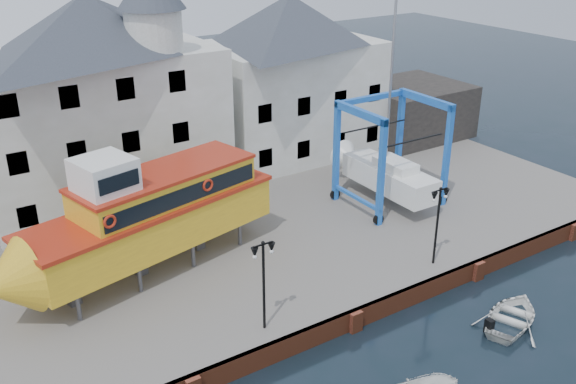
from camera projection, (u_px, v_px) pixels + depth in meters
ground at (354, 330)px, 28.97m from camera, size 140.00×140.00×0.00m
hardstanding at (236, 228)px, 37.18m from camera, size 44.00×22.00×1.00m
quay_wall at (353, 320)px, 28.85m from camera, size 44.00×0.47×1.00m
building_white_main at (98, 96)px, 37.63m from camera, size 14.00×8.30×14.00m
building_white_right at (290, 76)px, 45.34m from camera, size 12.00×8.00×11.20m
shed_dark at (410, 110)px, 50.27m from camera, size 8.00×7.00×4.00m
lamp_post_left at (263, 263)px, 26.20m from camera, size 1.12×0.32×4.20m
lamp_post_right at (439, 206)px, 31.20m from camera, size 1.12×0.32×4.20m
tour_boat at (136, 218)px, 30.32m from camera, size 15.17×6.80×6.43m
travel_lift at (382, 167)px, 39.03m from camera, size 5.67×8.00×12.06m
motorboat_b at (512, 322)px, 29.53m from camera, size 4.90×4.24×0.85m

